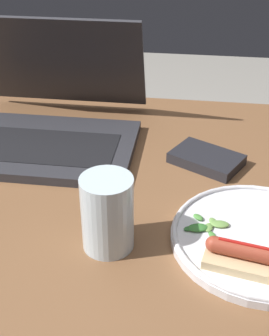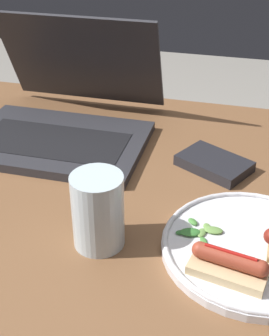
% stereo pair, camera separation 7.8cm
% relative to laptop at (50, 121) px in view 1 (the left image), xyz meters
% --- Properties ---
extents(desk, '(1.48, 0.82, 0.72)m').
position_rel_laptop_xyz_m(desk, '(0.16, -0.16, -0.10)').
color(desk, brown).
rests_on(desk, ground_plane).
extents(laptop, '(0.36, 0.35, 0.24)m').
position_rel_laptop_xyz_m(laptop, '(0.00, 0.00, 0.00)').
color(laptop, '#2D2D33').
rests_on(laptop, desk).
extents(plate, '(0.27, 0.27, 0.02)m').
position_rel_laptop_xyz_m(plate, '(0.41, -0.28, -0.03)').
color(plate, silver).
rests_on(plate, desk).
extents(sausage_toast_middle, '(0.11, 0.08, 0.04)m').
position_rel_laptop_xyz_m(sausage_toast_middle, '(0.38, -0.35, -0.01)').
color(sausage_toast_middle, '#D6B784').
rests_on(sausage_toast_middle, plate).
extents(salad_pile, '(0.07, 0.06, 0.01)m').
position_rel_laptop_xyz_m(salad_pile, '(0.33, -0.27, -0.03)').
color(salad_pile, '#4C8E3D').
rests_on(salad_pile, plate).
extents(drinking_glass, '(0.08, 0.08, 0.12)m').
position_rel_laptop_xyz_m(drinking_glass, '(0.18, -0.31, 0.02)').
color(drinking_glass, silver).
rests_on(drinking_glass, desk).
extents(external_drive, '(0.15, 0.14, 0.02)m').
position_rel_laptop_xyz_m(external_drive, '(0.33, -0.06, -0.03)').
color(external_drive, '#232328').
rests_on(external_drive, desk).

